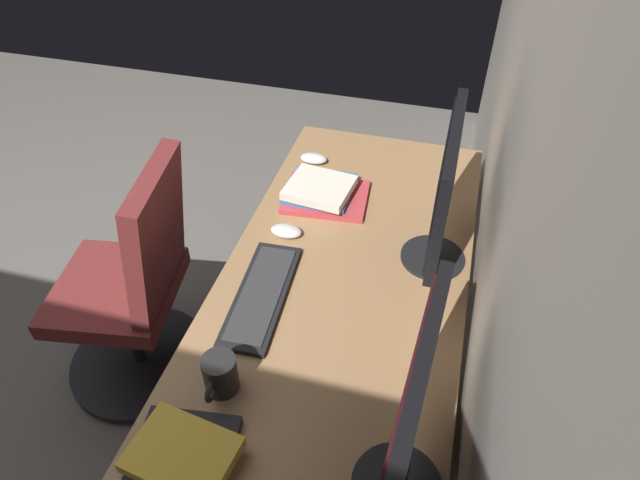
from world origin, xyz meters
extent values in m
plane|color=#59544F|center=(0.00, 0.00, 0.00)|extent=(5.01, 5.01, 0.00)
cube|color=beige|center=(0.00, 1.99, 1.30)|extent=(4.78, 0.10, 2.60)
cube|color=#936D47|center=(0.09, 1.55, 0.71)|extent=(1.84, 0.74, 0.03)
cylinder|color=silver|center=(-0.76, 1.24, 0.35)|extent=(0.05, 0.05, 0.70)
cylinder|color=silver|center=(-0.76, 1.86, 0.35)|extent=(0.05, 0.05, 0.70)
cube|color=#936D47|center=(0.37, 1.58, 0.35)|extent=(0.40, 0.50, 0.69)
cube|color=silver|center=(0.37, 1.32, 0.35)|extent=(0.37, 0.01, 0.61)
cylinder|color=black|center=(0.59, 1.81, 0.79)|extent=(0.04, 0.04, 0.10)
cube|color=black|center=(0.59, 1.81, 1.00)|extent=(0.58, 0.07, 0.31)
cube|color=#330F14|center=(0.59, 1.79, 1.00)|extent=(0.53, 0.04, 0.27)
cylinder|color=black|center=(-0.15, 1.80, 0.74)|extent=(0.20, 0.20, 0.01)
cylinder|color=black|center=(-0.15, 1.80, 0.79)|extent=(0.04, 0.04, 0.10)
cube|color=black|center=(-0.15, 1.80, 1.02)|extent=(0.47, 0.03, 0.35)
cube|color=black|center=(-0.15, 1.78, 1.02)|extent=(0.43, 0.01, 0.31)
cube|color=black|center=(0.14, 1.33, 0.74)|extent=(0.43, 0.16, 0.02)
cube|color=#2D2D30|center=(0.14, 1.33, 0.75)|extent=(0.38, 0.13, 0.00)
ellipsoid|color=silver|center=(-0.14, 1.32, 0.75)|extent=(0.06, 0.10, 0.03)
ellipsoid|color=silver|center=(-0.57, 1.29, 0.75)|extent=(0.06, 0.10, 0.03)
cube|color=#B2383D|center=(-0.36, 1.39, 0.74)|extent=(0.25, 0.31, 0.02)
cube|color=#38669E|center=(-0.37, 1.37, 0.76)|extent=(0.23, 0.23, 0.02)
cube|color=beige|center=(-0.35, 1.37, 0.78)|extent=(0.22, 0.24, 0.03)
cube|color=black|center=(0.66, 1.33, 0.74)|extent=(0.26, 0.25, 0.02)
cube|color=gold|center=(0.66, 1.34, 0.77)|extent=(0.20, 0.25, 0.03)
cylinder|color=black|center=(0.46, 1.34, 0.78)|extent=(0.09, 0.09, 0.11)
torus|color=black|center=(0.51, 1.34, 0.79)|extent=(0.06, 0.01, 0.06)
cube|color=maroon|center=(0.03, 0.71, 0.46)|extent=(0.50, 0.48, 0.07)
cube|color=maroon|center=(0.00, 0.92, 0.74)|extent=(0.41, 0.19, 0.50)
cylinder|color=black|center=(0.03, 0.71, 0.24)|extent=(0.05, 0.05, 0.37)
cylinder|color=black|center=(0.03, 0.71, 0.04)|extent=(0.56, 0.56, 0.03)
camera|label=1|loc=(1.15, 1.79, 1.94)|focal=30.99mm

